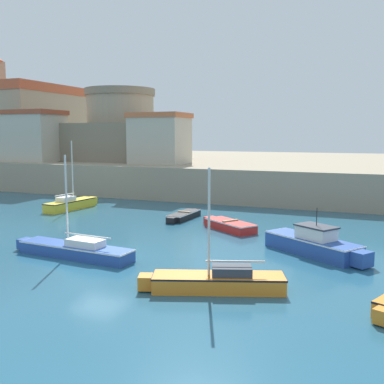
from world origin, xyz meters
The scene contains 12 objects.
ground_plane centered at (0.00, 0.00, 0.00)m, with size 200.00×200.00×0.00m, color #235670.
quay_seawall centered at (0.00, 38.28, 1.54)m, with size 120.00×40.00×3.07m, color gray.
motorboat_blue_0 centered at (9.82, 4.71, 0.56)m, with size 5.62×4.37×2.42m.
dinghy_black_1 centered at (-0.16, 11.12, 0.26)m, with size 1.30×4.23×0.55m.
sailboat_blue_3 centered at (-1.24, -0.24, 0.40)m, with size 6.98×1.83×5.09m.
sailboat_yellow_4 centered at (-10.29, 11.51, 0.47)m, with size 1.68×5.53×5.57m.
sailboat_orange_5 centered at (6.93, -2.23, 0.41)m, with size 5.73×2.98×4.84m.
dinghy_red_6 centered at (4.01, 8.79, 0.32)m, with size 4.18×3.37×0.66m.
church centered at (-32.85, 32.30, 8.40)m, with size 12.92×15.15×15.15m.
fortress centered at (-16.00, 29.07, 6.09)m, with size 13.01×13.01×8.37m.
harbor_shed_near_wharf centered at (-24.00, 21.93, 5.93)m, with size 8.43×4.75×5.65m.
harbor_shed_far_end centered at (-8.00, 23.41, 5.68)m, with size 5.60×4.68×5.17m.
Camera 1 is at (12.38, -18.32, 6.09)m, focal length 42.00 mm.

